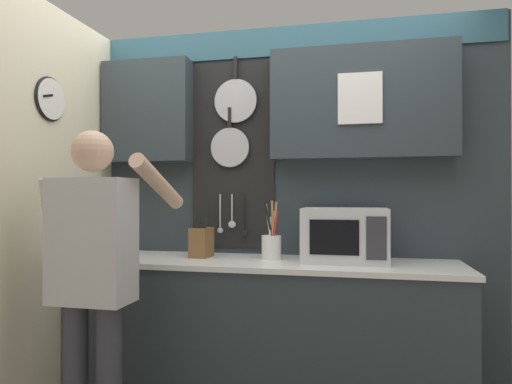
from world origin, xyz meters
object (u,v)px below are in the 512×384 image
Objects in this scene: knife_block at (201,242)px; person at (94,267)px; utensil_crock at (271,244)px; microwave at (345,235)px.

knife_block is 0.76m from person.
person is at bearing -136.95° from utensil_crock.
knife_block is 0.73× the size of utensil_crock.
knife_block is at bearing -179.85° from utensil_crock.
microwave is 0.30× the size of person.
microwave is at bearing -0.20° from utensil_crock.
person reaches higher than knife_block.
microwave is at bearing -0.02° from knife_block.
knife_block is 0.16× the size of person.
person is at bearing -113.70° from knife_block.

